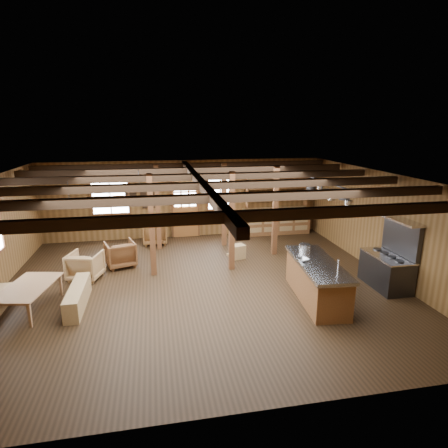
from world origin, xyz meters
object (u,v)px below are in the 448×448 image
(kitchen_island, at_px, (316,280))
(commercial_range, at_px, (389,265))
(armchair_a, at_px, (120,254))
(dining_table, at_px, (31,298))
(armchair_b, at_px, (155,233))
(armchair_c, at_px, (85,266))

(kitchen_island, height_order, commercial_range, commercial_range)
(kitchen_island, relative_size, armchair_a, 3.12)
(dining_table, xyz_separation_m, armchair_a, (1.75, 2.40, 0.09))
(kitchen_island, bearing_deg, commercial_range, 13.78)
(armchair_a, distance_m, armchair_b, 2.23)
(armchair_b, bearing_deg, armchair_c, 54.95)
(kitchen_island, bearing_deg, armchair_c, 162.68)
(kitchen_island, bearing_deg, armchair_a, 152.02)
(armchair_a, bearing_deg, armchair_b, -133.51)
(kitchen_island, distance_m, dining_table, 6.51)
(commercial_range, distance_m, armchair_b, 7.49)
(commercial_range, bearing_deg, armchair_c, 165.54)
(kitchen_island, height_order, dining_table, kitchen_island)
(armchair_a, height_order, armchair_b, armchair_b)
(kitchen_island, xyz_separation_m, commercial_range, (2.08, 0.32, 0.12))
(kitchen_island, relative_size, commercial_range, 1.43)
(commercial_range, height_order, armchair_a, commercial_range)
(armchair_a, bearing_deg, kitchen_island, 130.11)
(dining_table, distance_m, armchair_c, 1.86)
(dining_table, relative_size, armchair_a, 2.00)
(armchair_b, xyz_separation_m, armchair_c, (-1.85, -2.77, -0.01))
(dining_table, xyz_separation_m, armchair_c, (0.90, 1.63, 0.08))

